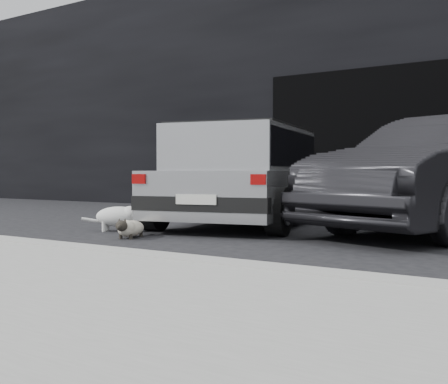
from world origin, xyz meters
The scene contains 7 objects.
ground centered at (0.00, 0.00, 0.00)m, with size 80.00×80.00×0.00m, color black.
building_facade centered at (1.00, 6.00, 2.50)m, with size 34.00×4.00×5.00m, color black.
garage_opening centered at (1.00, 3.99, 1.30)m, with size 4.00×0.10×2.60m, color black.
curb centered at (1.00, -2.60, 0.06)m, with size 18.00×0.25×0.12m, color gray.
silver_hatchback centered at (0.22, 0.90, 0.74)m, with size 2.43×3.96×1.36m.
cat_siamese centered at (-0.03, -1.21, 0.11)m, with size 0.37×0.66×0.24m.
cat_white centered at (-0.61, -0.72, 0.20)m, with size 0.77×0.54×0.40m.
Camera 1 is at (4.26, -5.84, 0.73)m, focal length 45.00 mm.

